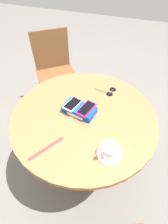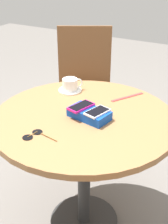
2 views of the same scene
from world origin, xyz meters
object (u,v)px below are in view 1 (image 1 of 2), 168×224
coffee_cup (109,150)px  chair_near_window (56,73)px  lanyard_strap (46,148)px  phone_magenta (86,108)px  saucer (109,154)px  phone_box (79,110)px  round_table (84,126)px  phone_white (73,104)px  sunglasses (110,92)px

coffee_cup → chair_near_window: bearing=129.8°
coffee_cup → lanyard_strap: (-0.32, -0.07, -0.04)m
phone_magenta → saucer: 0.31m
phone_box → coffee_cup: coffee_cup is taller
saucer → chair_near_window: size_ratio=0.15×
round_table → coffee_cup: coffee_cup is taller
saucer → coffee_cup: 0.04m
phone_white → coffee_cup: coffee_cup is taller
coffee_cup → lanyard_strap: coffee_cup is taller
phone_magenta → lanyard_strap: 0.33m
phone_magenta → sunglasses: size_ratio=0.95×
saucer → sunglasses: 0.50m
phone_magenta → coffee_cup: size_ratio=1.41×
phone_magenta → chair_near_window: 0.94m
round_table → lanyard_strap: 0.34m
lanyard_strap → phone_white: bearing=84.6°
lanyard_strap → sunglasses: size_ratio=1.38×
round_table → saucer: saucer is taller
round_table → chair_near_window: 0.89m
lanyard_strap → saucer: bearing=13.2°
phone_white → phone_magenta: 0.09m
phone_white → saucer: bearing=-39.1°
phone_box → coffee_cup: size_ratio=2.10×
phone_white → lanyard_strap: size_ratio=0.64×
phone_magenta → coffee_cup: 0.30m
phone_white → lanyard_strap: phone_white is taller
phone_magenta → coffee_cup: (0.20, -0.23, -0.01)m
round_table → chair_near_window: bearing=128.5°
round_table → sunglasses: bearing=68.2°
coffee_cup → sunglasses: (-0.11, 0.49, -0.04)m
phone_white → chair_near_window: (-0.47, 0.67, -0.31)m
phone_magenta → sunglasses: (0.09, 0.26, -0.05)m
saucer → chair_near_window: chair_near_window is taller
phone_box → phone_white: size_ratio=1.60×
phone_white → chair_near_window: size_ratio=0.16×
round_table → phone_magenta: (0.01, 0.01, 0.17)m
coffee_cup → round_table: bearing=133.2°
phone_box → phone_magenta: bearing=-3.8°
phone_magenta → lanyard_strap: size_ratio=0.69×
phone_box → saucer: phone_box is taller
phone_magenta → coffee_cup: bearing=-49.3°
phone_white → phone_magenta: bearing=-5.9°
coffee_cup → chair_near_window: chair_near_window is taller
round_table → sunglasses: 0.31m
round_table → phone_box: (-0.03, 0.01, 0.15)m
coffee_cup → phone_box: bearing=136.4°
round_table → saucer: (0.21, -0.22, 0.13)m
saucer → lanyard_strap: 0.33m
phone_white → sunglasses: size_ratio=0.89×
phone_magenta → chair_near_window: (-0.56, 0.68, -0.31)m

